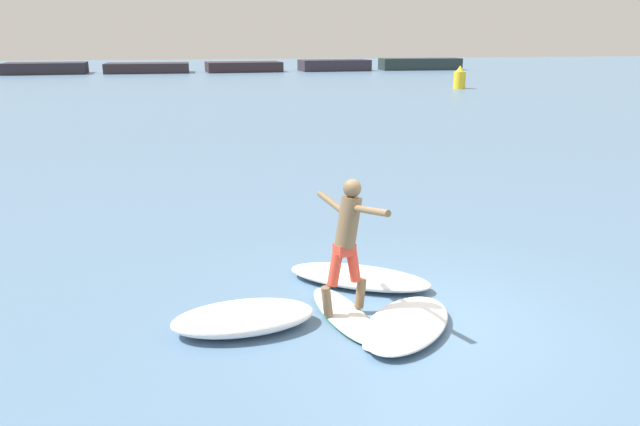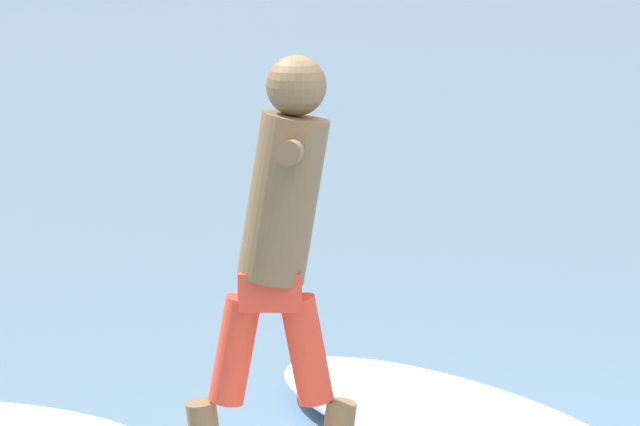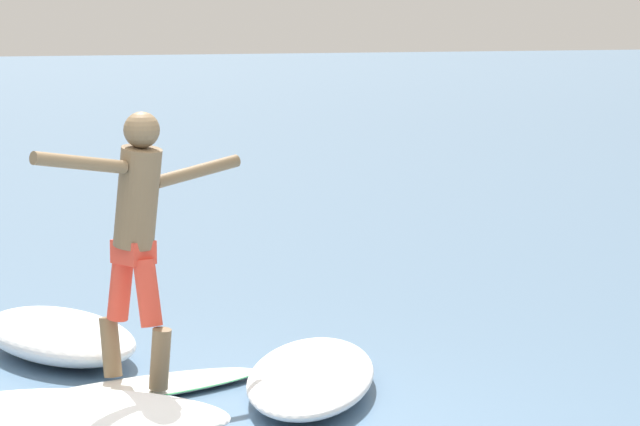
# 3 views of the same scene
# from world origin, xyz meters

# --- Properties ---
(ground_plane) EXTENTS (200.00, 200.00, 0.00)m
(ground_plane) POSITION_xyz_m (0.00, 0.00, 0.00)
(ground_plane) COLOR slate
(rock_jetty_breakwater) EXTENTS (59.28, 4.94, 1.29)m
(rock_jetty_breakwater) POSITION_xyz_m (-3.22, 62.00, 0.56)
(rock_jetty_breakwater) COLOR #2C2B33
(rock_jetty_breakwater) RESTS_ON ground
(surfboard) EXTENTS (0.86, 2.18, 0.22)m
(surfboard) POSITION_xyz_m (-1.08, 0.28, 0.04)
(surfboard) COLOR white
(surfboard) RESTS_ON ground
(surfer) EXTENTS (0.76, 1.67, 1.88)m
(surfer) POSITION_xyz_m (-1.04, 0.33, 1.20)
(surfer) COLOR brown
(surfer) RESTS_ON surfboard
(channel_marker_buoy) EXTENTS (0.87, 0.87, 1.67)m
(channel_marker_buoy) POSITION_xyz_m (16.36, 36.52, 0.74)
(channel_marker_buoy) COLOR yellow
(channel_marker_buoy) RESTS_ON ground
(wave_foam_at_tail) EXTENTS (1.99, 1.12, 0.33)m
(wave_foam_at_tail) POSITION_xyz_m (-2.49, 0.21, 0.17)
(wave_foam_at_tail) COLOR white
(wave_foam_at_tail) RESTS_ON ground
(wave_foam_at_nose) EXTENTS (2.40, 1.94, 0.25)m
(wave_foam_at_nose) POSITION_xyz_m (-0.57, 1.42, 0.12)
(wave_foam_at_nose) COLOR white
(wave_foam_at_nose) RESTS_ON ground
(wave_foam_beside) EXTENTS (1.95, 2.09, 0.21)m
(wave_foam_beside) POSITION_xyz_m (-0.37, -0.28, 0.11)
(wave_foam_beside) COLOR white
(wave_foam_beside) RESTS_ON ground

